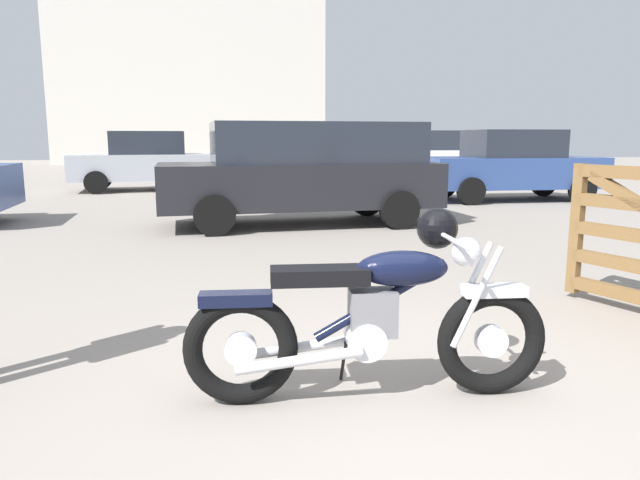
% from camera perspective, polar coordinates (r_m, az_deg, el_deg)
% --- Properties ---
extents(ground_plane, '(80.00, 80.00, 0.00)m').
position_cam_1_polar(ground_plane, '(3.37, 8.70, -16.25)').
color(ground_plane, gray).
extents(vintage_motorcycle, '(2.08, 0.73, 1.07)m').
position_cam_1_polar(vintage_motorcycle, '(3.38, 5.60, -7.15)').
color(vintage_motorcycle, black).
rests_on(vintage_motorcycle, ground_plane).
extents(white_estate_far, '(4.22, 1.96, 1.67)m').
position_cam_1_polar(white_estate_far, '(14.92, 18.02, 6.90)').
color(white_estate_far, black).
rests_on(white_estate_far, ground_plane).
extents(dark_sedan_left, '(4.84, 2.30, 1.74)m').
position_cam_1_polar(dark_sedan_left, '(10.15, -1.42, 6.81)').
color(dark_sedan_left, black).
rests_on(dark_sedan_left, ground_plane).
extents(pale_sedan_back, '(4.39, 2.35, 1.67)m').
position_cam_1_polar(pale_sedan_back, '(17.63, -16.34, 7.36)').
color(pale_sedan_back, black).
rests_on(pale_sedan_back, ground_plane).
extents(red_hatchback_near, '(4.83, 2.27, 1.74)m').
position_cam_1_polar(red_hatchback_near, '(21.73, 11.14, 8.24)').
color(red_hatchback_near, black).
rests_on(red_hatchback_near, ground_plane).
extents(industrial_building, '(16.83, 12.21, 22.98)m').
position_cam_1_polar(industrial_building, '(39.98, -11.50, 15.50)').
color(industrial_building, beige).
rests_on(industrial_building, ground_plane).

